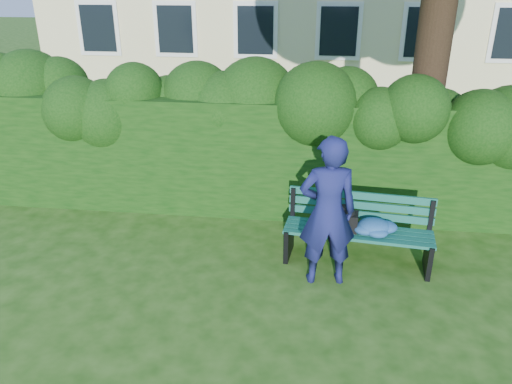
# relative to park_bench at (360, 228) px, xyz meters

# --- Properties ---
(ground) EXTENTS (80.00, 80.00, 0.00)m
(ground) POSITION_rel_park_bench_xyz_m (-1.34, -0.66, -0.50)
(ground) COLOR #1E480E
(ground) RESTS_ON ground
(hedge) EXTENTS (10.00, 1.00, 1.80)m
(hedge) POSITION_rel_park_bench_xyz_m (-1.34, 1.54, 0.40)
(hedge) COLOR black
(hedge) RESTS_ON ground
(park_bench) EXTENTS (1.92, 0.75, 0.89)m
(park_bench) POSITION_rel_park_bench_xyz_m (0.00, 0.00, 0.00)
(park_bench) COLOR #0D443C
(park_bench) RESTS_ON ground
(man_reading) EXTENTS (0.74, 0.55, 1.86)m
(man_reading) POSITION_rel_park_bench_xyz_m (-0.44, -0.50, 0.43)
(man_reading) COLOR #161A4F
(man_reading) RESTS_ON ground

